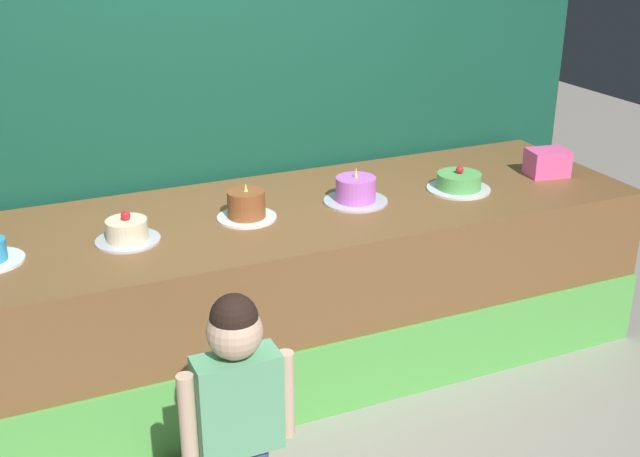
# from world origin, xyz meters

# --- Properties ---
(ground_plane) EXTENTS (12.00, 12.00, 0.00)m
(ground_plane) POSITION_xyz_m (0.00, 0.00, 0.00)
(ground_plane) COLOR gray
(stage_platform) EXTENTS (3.95, 1.07, 0.83)m
(stage_platform) POSITION_xyz_m (0.00, 0.52, 0.42)
(stage_platform) COLOR brown
(stage_platform) RESTS_ON ground_plane
(curtain_backdrop) EXTENTS (4.56, 0.08, 2.77)m
(curtain_backdrop) POSITION_xyz_m (0.00, 1.15, 1.39)
(curtain_backdrop) COLOR #144C38
(curtain_backdrop) RESTS_ON ground_plane
(child_figure) EXTENTS (0.41, 0.19, 1.05)m
(child_figure) POSITION_xyz_m (-0.42, -0.64, 0.68)
(child_figure) COLOR #3F4C8C
(child_figure) RESTS_ON ground_plane
(pink_box) EXTENTS (0.23, 0.19, 0.14)m
(pink_box) POSITION_xyz_m (1.68, 0.43, 0.91)
(pink_box) COLOR #F9589E
(pink_box) RESTS_ON stage_platform
(cake_left) EXTENTS (0.28, 0.28, 0.14)m
(cake_left) POSITION_xyz_m (-0.56, 0.44, 0.88)
(cake_left) COLOR silver
(cake_left) RESTS_ON stage_platform
(cake_center) EXTENTS (0.28, 0.28, 0.17)m
(cake_center) POSITION_xyz_m (0.00, 0.49, 0.90)
(cake_center) COLOR white
(cake_center) RESTS_ON stage_platform
(cake_right) EXTENTS (0.32, 0.32, 0.18)m
(cake_right) POSITION_xyz_m (0.56, 0.48, 0.89)
(cake_right) COLOR silver
(cake_right) RESTS_ON stage_platform
(cake_far_right) EXTENTS (0.33, 0.33, 0.13)m
(cake_far_right) POSITION_xyz_m (1.12, 0.42, 0.87)
(cake_far_right) COLOR silver
(cake_far_right) RESTS_ON stage_platform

